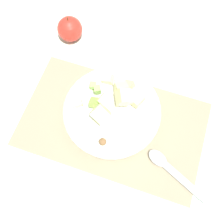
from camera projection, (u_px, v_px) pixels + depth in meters
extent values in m
plane|color=silver|center=(113.00, 124.00, 0.74)|extent=(2.40, 2.40, 0.00)
cube|color=gray|center=(113.00, 124.00, 0.73)|extent=(0.52, 0.30, 0.01)
cylinder|color=white|center=(112.00, 115.00, 0.71)|extent=(0.24, 0.24, 0.06)
torus|color=white|center=(112.00, 110.00, 0.68)|extent=(0.26, 0.26, 0.02)
cube|color=beige|center=(120.00, 88.00, 0.67)|extent=(0.04, 0.05, 0.04)
cube|color=#93C160|center=(93.00, 86.00, 0.69)|extent=(0.02, 0.02, 0.02)
cube|color=#93C160|center=(97.00, 90.00, 0.67)|extent=(0.02, 0.03, 0.02)
cube|color=beige|center=(77.00, 103.00, 0.67)|extent=(0.04, 0.04, 0.03)
sphere|color=brown|center=(105.00, 142.00, 0.63)|extent=(0.03, 0.03, 0.03)
cube|color=beige|center=(101.00, 113.00, 0.63)|extent=(0.06, 0.06, 0.06)
cube|color=beige|center=(113.00, 77.00, 0.71)|extent=(0.03, 0.03, 0.02)
cube|color=beige|center=(108.00, 79.00, 0.69)|extent=(0.03, 0.03, 0.03)
cube|color=beige|center=(124.00, 97.00, 0.65)|extent=(0.06, 0.05, 0.04)
cube|color=#E5D684|center=(104.00, 100.00, 0.64)|extent=(0.04, 0.04, 0.04)
cube|color=#E5D684|center=(128.00, 87.00, 0.68)|extent=(0.04, 0.04, 0.03)
cube|color=#8CB74C|center=(95.00, 102.00, 0.65)|extent=(0.03, 0.03, 0.03)
cube|color=beige|center=(136.00, 98.00, 0.66)|extent=(0.05, 0.05, 0.03)
ellipsoid|color=#B7B7BC|center=(158.00, 158.00, 0.69)|extent=(0.07, 0.06, 0.01)
cube|color=#B7B7BC|center=(184.00, 182.00, 0.67)|extent=(0.14, 0.08, 0.01)
sphere|color=red|center=(70.00, 29.00, 0.81)|extent=(0.08, 0.08, 0.08)
cylinder|color=brown|center=(68.00, 19.00, 0.77)|extent=(0.00, 0.00, 0.01)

